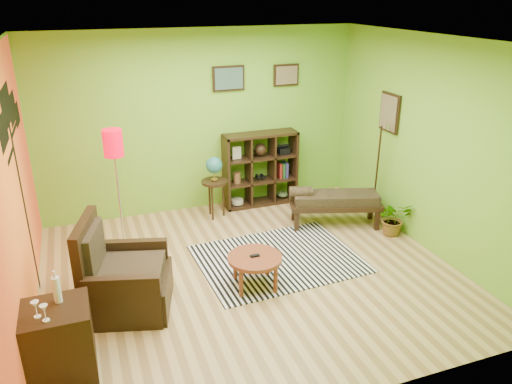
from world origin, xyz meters
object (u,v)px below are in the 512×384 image
object	(u,v)px
armchair	(122,282)
bench	(333,200)
cube_shelf	(261,169)
side_cabinet	(59,341)
coffee_table	(255,261)
globe_table	(214,172)
floor_lamp	(114,154)
potted_plant	(393,222)

from	to	relation	value
armchair	bench	world-z (taller)	armchair
cube_shelf	bench	xyz separation A→B (m)	(0.71, -1.14, -0.20)
side_cabinet	coffee_table	bearing A→B (deg)	19.78
armchair	bench	distance (m)	3.36
armchair	globe_table	xyz separation A→B (m)	(1.61, 1.97, 0.42)
coffee_table	bench	size ratio (longest dim) A/B	0.45
globe_table	floor_lamp	bearing A→B (deg)	-156.75
coffee_table	armchair	world-z (taller)	armchair
globe_table	potted_plant	world-z (taller)	globe_table
floor_lamp	globe_table	size ratio (longest dim) A/B	1.73
coffee_table	armchair	bearing A→B (deg)	176.56
coffee_table	floor_lamp	distance (m)	2.23
globe_table	cube_shelf	xyz separation A→B (m)	(0.86, 0.26, -0.14)
armchair	potted_plant	world-z (taller)	armchair
cube_shelf	potted_plant	bearing A→B (deg)	-51.15
coffee_table	potted_plant	distance (m)	2.42
armchair	floor_lamp	size ratio (longest dim) A/B	0.64
side_cabinet	globe_table	xyz separation A→B (m)	(2.26, 2.84, 0.38)
armchair	floor_lamp	distance (m)	1.71
coffee_table	cube_shelf	xyz separation A→B (m)	(0.95, 2.32, 0.26)
coffee_table	side_cabinet	size ratio (longest dim) A/B	0.63
floor_lamp	side_cabinet	bearing A→B (deg)	-109.80
cube_shelf	floor_lamp	bearing A→B (deg)	-159.08
floor_lamp	globe_table	bearing A→B (deg)	23.25
potted_plant	armchair	bearing A→B (deg)	-172.52
globe_table	bench	size ratio (longest dim) A/B	0.69
side_cabinet	bench	bearing A→B (deg)	27.08
coffee_table	floor_lamp	xyz separation A→B (m)	(-1.37, 1.43, 1.03)
globe_table	bench	distance (m)	1.83
armchair	potted_plant	size ratio (longest dim) A/B	2.12
coffee_table	potted_plant	size ratio (longest dim) A/B	1.27
floor_lamp	armchair	bearing A→B (deg)	-96.23
side_cabinet	globe_table	bearing A→B (deg)	51.50
armchair	side_cabinet	size ratio (longest dim) A/B	1.06
globe_table	cube_shelf	distance (m)	0.91
coffee_table	floor_lamp	size ratio (longest dim) A/B	0.38
armchair	side_cabinet	bearing A→B (deg)	-126.76
globe_table	potted_plant	bearing A→B (deg)	-33.11
potted_plant	coffee_table	bearing A→B (deg)	-165.68
cube_shelf	coffee_table	bearing A→B (deg)	-112.31
side_cabinet	globe_table	distance (m)	3.65
cube_shelf	bench	world-z (taller)	cube_shelf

